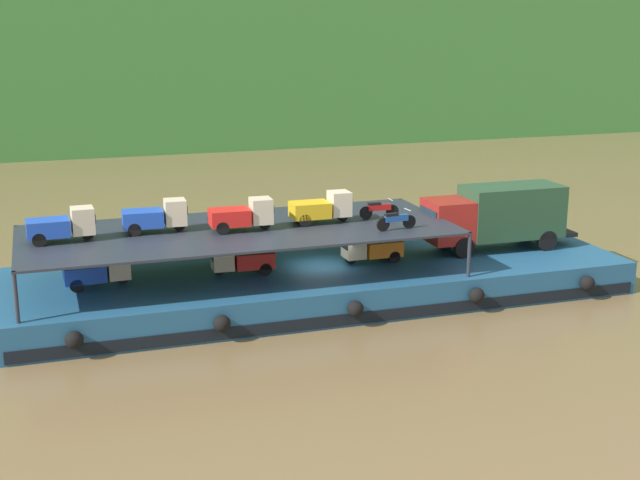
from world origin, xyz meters
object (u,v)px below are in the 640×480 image
(covered_lorry, at_px, (497,215))
(mini_truck_lower_stern, at_px, (98,270))
(mini_truck_lower_mid, at_px, (371,247))
(motorcycle_upper_port, at_px, (396,220))
(mini_truck_upper_bow, at_px, (322,208))
(cargo_barge, at_px, (322,281))
(mini_truck_upper_mid, at_px, (156,216))
(mini_truck_lower_aft, at_px, (241,259))
(mini_truck_upper_stern, at_px, (62,225))
(motorcycle_upper_centre, at_px, (379,209))
(mini_truck_upper_fore, at_px, (242,215))

(covered_lorry, bearing_deg, mini_truck_lower_stern, -179.74)
(mini_truck_lower_mid, bearing_deg, mini_truck_lower_stern, 179.33)
(motorcycle_upper_port, bearing_deg, mini_truck_upper_bow, 138.54)
(cargo_barge, distance_m, mini_truck_upper_mid, 8.11)
(cargo_barge, bearing_deg, motorcycle_upper_port, -40.46)
(mini_truck_lower_stern, distance_m, mini_truck_lower_aft, 6.13)
(mini_truck_upper_stern, relative_size, motorcycle_upper_centre, 1.46)
(mini_truck_lower_aft, bearing_deg, mini_truck_lower_stern, 178.74)
(covered_lorry, distance_m, mini_truck_lower_mid, 6.74)
(mini_truck_lower_aft, bearing_deg, motorcycle_upper_port, -18.37)
(mini_truck_upper_mid, xyz_separation_m, motorcycle_upper_centre, (10.10, -0.63, -0.26))
(cargo_barge, height_order, covered_lorry, covered_lorry)
(motorcycle_upper_centre, bearing_deg, mini_truck_upper_bow, 179.46)
(mini_truck_upper_stern, xyz_separation_m, motorcycle_upper_centre, (14.00, -0.17, -0.26))
(mini_truck_upper_mid, height_order, motorcycle_upper_centre, mini_truck_upper_mid)
(cargo_barge, bearing_deg, mini_truck_upper_bow, 63.13)
(mini_truck_lower_mid, bearing_deg, cargo_barge, 176.69)
(mini_truck_lower_mid, bearing_deg, mini_truck_upper_mid, 175.30)
(mini_truck_lower_aft, height_order, motorcycle_upper_port, motorcycle_upper_port)
(cargo_barge, bearing_deg, mini_truck_upper_mid, 174.86)
(mini_truck_upper_mid, distance_m, mini_truck_upper_bow, 7.36)
(mini_truck_upper_mid, bearing_deg, motorcycle_upper_centre, -3.55)
(mini_truck_lower_aft, distance_m, motorcycle_upper_centre, 6.79)
(motorcycle_upper_port, relative_size, motorcycle_upper_centre, 1.00)
(covered_lorry, relative_size, motorcycle_upper_port, 4.15)
(mini_truck_lower_aft, xyz_separation_m, mini_truck_upper_mid, (-3.54, 0.79, 2.00))
(mini_truck_upper_mid, distance_m, motorcycle_upper_centre, 10.12)
(mini_truck_lower_stern, bearing_deg, mini_truck_lower_mid, -0.67)
(mini_truck_lower_stern, bearing_deg, mini_truck_upper_fore, -2.43)
(mini_truck_lower_stern, xyz_separation_m, motorcycle_upper_centre, (12.69, 0.02, 1.74))
(covered_lorry, height_order, motorcycle_upper_centre, covered_lorry)
(mini_truck_lower_aft, relative_size, mini_truck_upper_bow, 1.01)
(mini_truck_lower_mid, bearing_deg, mini_truck_upper_bow, 175.26)
(mini_truck_lower_aft, distance_m, mini_truck_lower_mid, 6.12)
(mini_truck_lower_stern, distance_m, mini_truck_upper_mid, 3.34)
(mini_truck_lower_mid, relative_size, motorcycle_upper_port, 1.45)
(mini_truck_lower_aft, height_order, mini_truck_lower_mid, same)
(covered_lorry, xyz_separation_m, mini_truck_lower_aft, (-12.78, -0.22, -1.00))
(mini_truck_lower_stern, relative_size, motorcycle_upper_port, 1.46)
(mini_truck_upper_stern, xyz_separation_m, motorcycle_upper_port, (13.86, -2.46, -0.26))
(covered_lorry, relative_size, mini_truck_lower_mid, 2.86)
(cargo_barge, relative_size, mini_truck_lower_aft, 10.05)
(mini_truck_lower_stern, height_order, mini_truck_upper_fore, mini_truck_upper_fore)
(mini_truck_lower_stern, height_order, mini_truck_lower_aft, same)
(covered_lorry, xyz_separation_m, mini_truck_upper_bow, (-8.98, -0.04, 1.00))
(covered_lorry, relative_size, mini_truck_upper_fore, 2.84)
(cargo_barge, xyz_separation_m, mini_truck_lower_aft, (-3.77, -0.13, 1.44))
(cargo_barge, height_order, mini_truck_upper_mid, mini_truck_upper_mid)
(motorcycle_upper_centre, bearing_deg, cargo_barge, -179.38)
(mini_truck_lower_stern, bearing_deg, covered_lorry, 0.26)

